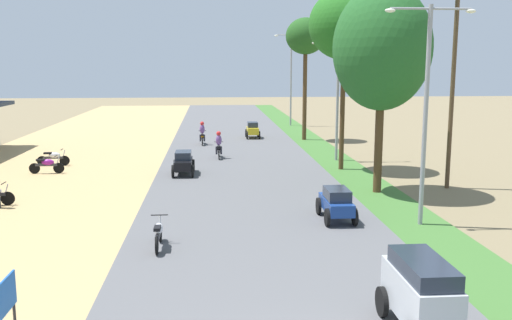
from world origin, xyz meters
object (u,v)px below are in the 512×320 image
car_hatchback_yellow (253,129)px  motorbike_ahead_fourth (202,134)px  parked_motorbike_fourth (47,164)px  streetlamp_near (426,101)px  car_sedan_black (183,162)px  median_tree_third (306,38)px  streetlamp_far (291,73)px  parked_motorbike_fifth (54,157)px  median_tree_nearest (382,48)px  motorbike_ahead_second (158,232)px  motorbike_ahead_third (219,145)px  median_tree_second (345,25)px  utility_pole_near (453,80)px  street_signboard (4,303)px  streetlamp_mid (338,91)px  car_van_silver (420,291)px  car_sedan_blue (336,202)px

car_hatchback_yellow → motorbike_ahead_fourth: 5.13m
parked_motorbike_fourth → car_hatchback_yellow: car_hatchback_yellow is taller
streetlamp_near → car_sedan_black: (-8.89, 9.91, -3.74)m
median_tree_third → streetlamp_far: size_ratio=1.07×
parked_motorbike_fifth → parked_motorbike_fourth: bearing=-83.1°
parked_motorbike_fourth → motorbike_ahead_fourth: motorbike_ahead_fourth is taller
median_tree_nearest → motorbike_ahead_second: 12.93m
motorbike_ahead_third → motorbike_ahead_second: bearing=-97.2°
median_tree_second → utility_pole_near: (3.92, -4.81, -2.73)m
parked_motorbike_fourth → median_tree_third: (15.64, 12.20, 7.10)m
street_signboard → streetlamp_far: streetlamp_far is taller
streetlamp_mid → car_hatchback_yellow: 11.81m
street_signboard → median_tree_nearest: size_ratio=0.17×
car_van_silver → car_sedan_blue: (0.19, 8.83, -0.28)m
streetlamp_far → car_van_silver: 41.54m
median_tree_nearest → car_sedan_black: 11.51m
car_van_silver → motorbike_ahead_second: size_ratio=1.34×
motorbike_ahead_fourth → median_tree_nearest: bearing=-62.7°
car_sedan_black → motorbike_ahead_third: motorbike_ahead_third is taller
streetlamp_far → car_sedan_black: (-8.89, -23.22, -4.15)m
streetlamp_near → motorbike_ahead_third: (-6.99, 14.85, -3.63)m
motorbike_ahead_third → motorbike_ahead_fourth: size_ratio=1.00×
streetlamp_far → motorbike_ahead_second: size_ratio=4.69×
streetlamp_mid → utility_pole_near: utility_pole_near is taller
streetlamp_near → car_sedan_blue: bearing=166.2°
parked_motorbike_fourth → streetlamp_near: bearing=-33.9°
median_tree_nearest → streetlamp_mid: median_tree_nearest is taller
car_sedan_black → car_van_silver: bearing=-72.2°
street_signboard → motorbike_ahead_second: (2.42, 6.28, -0.53)m
utility_pole_near → car_sedan_blue: bearing=-140.8°
streetlamp_mid → streetlamp_far: (0.00, 19.43, 0.71)m
parked_motorbike_fourth → street_signboard: bearing=-76.7°
median_tree_third → car_sedan_black: 17.05m
median_tree_third → car_hatchback_yellow: bearing=162.6°
median_tree_nearest → streetlamp_far: size_ratio=1.07×
utility_pole_near → streetlamp_far: bearing=97.4°
streetlamp_mid → motorbike_ahead_third: size_ratio=3.93×
utility_pole_near → car_sedan_blue: 9.35m
median_tree_nearest → motorbike_ahead_third: 13.13m
parked_motorbike_fourth → median_tree_nearest: median_tree_nearest is taller
street_signboard → median_tree_nearest: (11.49, 13.43, 5.28)m
street_signboard → median_tree_second: median_tree_second is taller
street_signboard → motorbike_ahead_fourth: size_ratio=0.83×
streetlamp_mid → car_van_silver: bearing=-98.1°
parked_motorbike_fourth → median_tree_nearest: size_ratio=0.20×
parked_motorbike_fourth → motorbike_ahead_third: 9.93m
car_sedan_blue → motorbike_ahead_second: car_sedan_blue is taller
streetlamp_near → parked_motorbike_fifth: bearing=141.2°
streetlamp_far → motorbike_ahead_third: bearing=-110.9°
median_tree_second → car_van_silver: 20.24m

